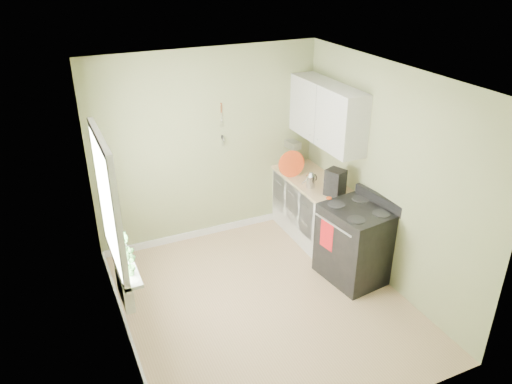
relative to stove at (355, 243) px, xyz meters
name	(u,v)px	position (x,y,z in m)	size (l,w,h in m)	color
floor	(264,304)	(-1.28, -0.04, -0.51)	(3.20, 3.60, 0.02)	tan
ceiling	(266,77)	(-1.28, -0.04, 2.21)	(3.20, 3.60, 0.02)	white
wall_back	(208,148)	(-1.28, 1.77, 0.85)	(3.20, 0.02, 2.70)	#969E6C
wall_left	(113,236)	(-2.89, -0.04, 0.85)	(0.02, 3.60, 2.70)	#969E6C
wall_right	(386,177)	(0.33, -0.04, 0.85)	(0.02, 3.60, 2.70)	#969E6C
base_cabinets	(317,213)	(0.02, 0.96, -0.06)	(0.60, 1.60, 0.87)	silver
countertop	(318,184)	(0.01, 0.96, 0.39)	(0.64, 1.60, 0.04)	tan
upper_cabinets	(327,114)	(0.15, 1.06, 1.35)	(0.35, 1.40, 0.80)	silver
window	(107,203)	(-2.86, 0.26, 1.05)	(0.06, 1.14, 1.44)	white
window_sill	(123,258)	(-2.79, 0.26, 0.38)	(0.18, 1.14, 0.04)	white
radiator	(125,287)	(-2.82, 0.21, 0.05)	(0.12, 0.50, 0.35)	white
wall_utensils	(222,131)	(-1.08, 1.74, 1.07)	(0.02, 0.14, 0.58)	tan
stove	(355,243)	(0.00, 0.00, 0.00)	(0.80, 0.88, 1.10)	black
stand_mixer	(291,153)	(-0.02, 1.71, 0.59)	(0.26, 0.37, 0.42)	#B2B2B7
kettle	(311,180)	(-0.15, 0.89, 0.52)	(0.21, 0.12, 0.21)	silver
coffee_maker	(335,183)	(0.01, 0.56, 0.58)	(0.27, 0.28, 0.36)	black
red_tray	(291,164)	(-0.23, 1.30, 0.61)	(0.39, 0.39, 0.02)	#D04218
jar	(329,200)	(-0.18, 0.39, 0.45)	(0.07, 0.07, 0.08)	#A9A089
plant_a	(129,261)	(-2.78, -0.10, 0.57)	(0.17, 0.12, 0.32)	#3D7A35
plant_b	(123,247)	(-2.78, 0.23, 0.54)	(0.16, 0.13, 0.28)	#3D7A35
plant_c	(117,232)	(-2.78, 0.51, 0.57)	(0.19, 0.19, 0.34)	#3D7A35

